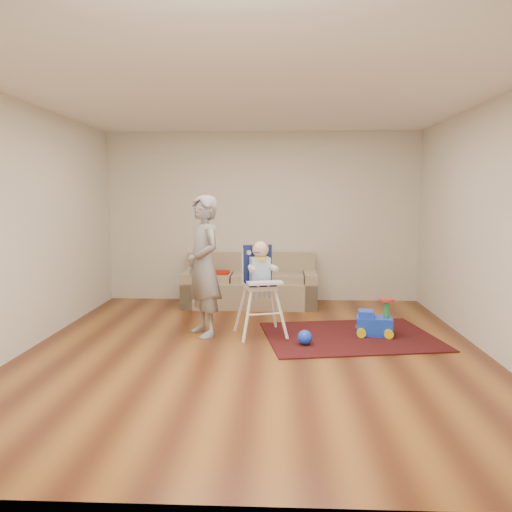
{
  "coord_description": "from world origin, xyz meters",
  "views": [
    {
      "loc": [
        0.25,
        -5.28,
        1.68
      ],
      "look_at": [
        0.0,
        0.4,
        1.0
      ],
      "focal_mm": 35.0,
      "sensor_mm": 36.0,
      "label": 1
    }
  ],
  "objects_px": {
    "ride_on_toy": "(374,316)",
    "toy_ball": "(305,337)",
    "high_chair": "(260,290)",
    "sofa": "(250,280)",
    "side_table": "(212,287)",
    "adult": "(203,266)"
  },
  "relations": [
    {
      "from": "side_table",
      "to": "ride_on_toy",
      "type": "relative_size",
      "value": 1.12
    },
    {
      "from": "ride_on_toy",
      "to": "adult",
      "type": "bearing_deg",
      "value": -172.72
    },
    {
      "from": "sofa",
      "to": "ride_on_toy",
      "type": "bearing_deg",
      "value": -45.2
    },
    {
      "from": "sofa",
      "to": "side_table",
      "type": "bearing_deg",
      "value": 168.43
    },
    {
      "from": "ride_on_toy",
      "to": "high_chair",
      "type": "distance_m",
      "value": 1.41
    },
    {
      "from": "toy_ball",
      "to": "high_chair",
      "type": "relative_size",
      "value": 0.14
    },
    {
      "from": "toy_ball",
      "to": "ride_on_toy",
      "type": "bearing_deg",
      "value": 27.2
    },
    {
      "from": "side_table",
      "to": "adult",
      "type": "xyz_separation_m",
      "value": [
        0.14,
        -1.81,
        0.59
      ]
    },
    {
      "from": "sofa",
      "to": "toy_ball",
      "type": "distance_m",
      "value": 2.23
    },
    {
      "from": "sofa",
      "to": "high_chair",
      "type": "xyz_separation_m",
      "value": [
        0.22,
        -1.66,
        0.16
      ]
    },
    {
      "from": "sofa",
      "to": "side_table",
      "type": "xyz_separation_m",
      "value": [
        -0.6,
        0.13,
        -0.14
      ]
    },
    {
      "from": "ride_on_toy",
      "to": "toy_ball",
      "type": "bearing_deg",
      "value": -146.38
    },
    {
      "from": "sofa",
      "to": "side_table",
      "type": "height_order",
      "value": "sofa"
    },
    {
      "from": "side_table",
      "to": "high_chair",
      "type": "distance_m",
      "value": 2.0
    },
    {
      "from": "side_table",
      "to": "high_chair",
      "type": "height_order",
      "value": "high_chair"
    },
    {
      "from": "high_chair",
      "to": "side_table",
      "type": "bearing_deg",
      "value": 99.44
    },
    {
      "from": "side_table",
      "to": "ride_on_toy",
      "type": "bearing_deg",
      "value": -38.95
    },
    {
      "from": "adult",
      "to": "sofa",
      "type": "bearing_deg",
      "value": 132.37
    },
    {
      "from": "high_chair",
      "to": "adult",
      "type": "distance_m",
      "value": 0.75
    },
    {
      "from": "sofa",
      "to": "toy_ball",
      "type": "bearing_deg",
      "value": -69.85
    },
    {
      "from": "ride_on_toy",
      "to": "toy_ball",
      "type": "xyz_separation_m",
      "value": [
        -0.86,
        -0.44,
        -0.14
      ]
    },
    {
      "from": "ride_on_toy",
      "to": "adult",
      "type": "xyz_separation_m",
      "value": [
        -2.06,
        -0.03,
        0.61
      ]
    }
  ]
}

